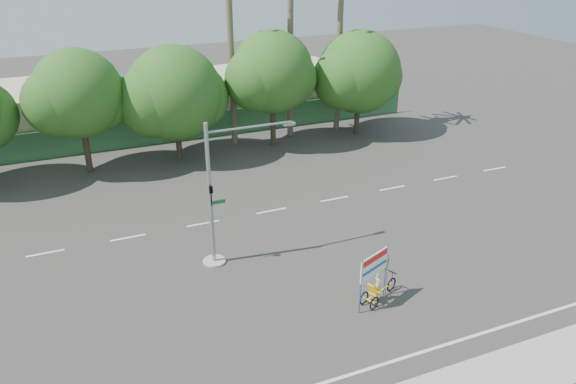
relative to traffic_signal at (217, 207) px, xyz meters
name	(u,v)px	position (x,y,z in m)	size (l,w,h in m)	color
ground	(295,295)	(2.20, -3.98, -2.92)	(120.00, 120.00, 0.00)	#33302D
fence	(182,128)	(2.20, 17.52, -1.92)	(38.00, 0.08, 2.00)	#336B3D
building_left	(35,114)	(-7.80, 22.02, -0.92)	(12.00, 8.00, 4.00)	beige
building_right	(261,92)	(10.20, 22.02, -1.12)	(14.00, 8.00, 3.60)	beige
tree_left	(78,97)	(-4.85, 14.02, 2.14)	(6.66, 5.60, 8.07)	#473828
tree_center	(174,96)	(1.14, 14.02, 1.55)	(7.62, 6.40, 7.85)	#473828
tree_right	(272,75)	(8.15, 14.02, 2.32)	(6.90, 5.80, 8.36)	#473828
tree_far_right	(359,74)	(15.15, 14.02, 1.73)	(7.38, 6.20, 7.94)	#473828
palm_mid	(341,7)	(14.20, 15.52, 6.48)	(3.73, 3.79, 15.45)	#70604C
palm_short	(230,21)	(5.70, 15.52, 5.94)	(3.73, 3.79, 14.45)	#70604C
traffic_signal	(217,207)	(0.00, 0.00, 0.00)	(4.72, 1.10, 7.00)	gray
trike_billboard	(377,281)	(5.21, -5.70, -1.86)	(2.48, 1.24, 2.62)	black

